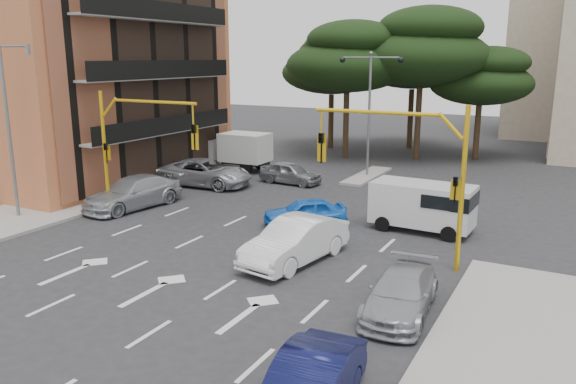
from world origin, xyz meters
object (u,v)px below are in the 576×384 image
(car_silver_cross_a, at_px, (205,173))
(car_silver_parked, at_px, (401,293))
(car_blue_compact, at_px, (305,212))
(box_truck_a, at_px, (233,151))
(signal_mast_right, at_px, (413,162))
(signal_mast_left, at_px, (131,137))
(street_lamp_left, at_px, (11,121))
(street_lamp_center, at_px, (370,92))
(van_white, at_px, (422,207))
(car_silver_wagon, at_px, (133,193))
(car_white_hatch, at_px, (295,241))
(car_silver_cross_b, at_px, (290,173))

(car_silver_cross_a, xyz_separation_m, car_silver_parked, (15.57, -11.35, -0.16))
(car_blue_compact, height_order, box_truck_a, box_truck_a)
(signal_mast_right, relative_size, car_silver_parked, 1.36)
(signal_mast_left, relative_size, street_lamp_left, 0.75)
(signal_mast_right, bearing_deg, street_lamp_center, 115.91)
(car_silver_cross_a, distance_m, box_truck_a, 5.16)
(van_white, bearing_deg, car_silver_wagon, -75.55)
(signal_mast_left, bearing_deg, street_lamp_center, 64.09)
(car_silver_wagon, height_order, van_white, van_white)
(signal_mast_left, xyz_separation_m, box_truck_a, (-2.20, 12.01, -2.59))
(signal_mast_left, xyz_separation_m, van_white, (12.98, 4.19, -2.78))
(car_silver_cross_a, bearing_deg, signal_mast_left, -176.18)
(car_white_hatch, height_order, box_truck_a, box_truck_a)
(signal_mast_right, bearing_deg, car_white_hatch, -152.74)
(car_silver_parked, bearing_deg, street_lamp_center, 108.03)
(van_white, height_order, box_truck_a, box_truck_a)
(car_silver_wagon, xyz_separation_m, car_silver_parked, (15.82, -5.44, -0.15))
(street_lamp_center, relative_size, car_blue_compact, 2.03)
(signal_mast_left, bearing_deg, street_lamp_left, -146.31)
(car_silver_parked, bearing_deg, box_truck_a, 130.78)
(box_truck_a, bearing_deg, street_lamp_center, -78.33)
(car_blue_compact, bearing_deg, street_lamp_center, 147.60)
(car_silver_wagon, relative_size, van_white, 1.24)
(street_lamp_left, xyz_separation_m, car_silver_cross_a, (3.54, 10.02, -3.92))
(street_lamp_center, xyz_separation_m, van_white, (6.17, -9.82, -4.33))
(car_silver_parked, distance_m, box_truck_a, 23.45)
(car_silver_cross_b, distance_m, car_silver_parked, 18.21)
(signal_mast_left, height_order, car_blue_compact, signal_mast_left)
(street_lamp_left, height_order, car_silver_cross_a, street_lamp_left)
(van_white, bearing_deg, signal_mast_right, 10.77)
(car_silver_wagon, distance_m, car_silver_parked, 16.73)
(street_lamp_left, relative_size, car_silver_wagon, 1.46)
(street_lamp_left, height_order, car_silver_wagon, street_lamp_left)
(car_white_hatch, xyz_separation_m, car_silver_parked, (4.82, -2.36, -0.19))
(car_white_hatch, distance_m, car_silver_wagon, 11.42)
(car_white_hatch, height_order, car_silver_cross_a, car_white_hatch)
(signal_mast_right, distance_m, street_lamp_left, 18.36)
(signal_mast_left, distance_m, box_truck_a, 12.48)
(signal_mast_right, relative_size, street_lamp_center, 0.77)
(street_lamp_center, relative_size, box_truck_a, 1.48)
(car_white_hatch, distance_m, car_silver_cross_b, 13.57)
(signal_mast_right, xyz_separation_m, car_silver_parked, (1.01, -4.32, -3.24))
(signal_mast_right, distance_m, car_silver_parked, 5.50)
(street_lamp_center, bearing_deg, car_silver_wagon, -121.82)
(street_lamp_left, relative_size, car_silver_parked, 1.81)
(street_lamp_left, distance_m, car_silver_cross_a, 11.33)
(street_lamp_left, xyz_separation_m, street_lamp_center, (11.29, 17.00, 0.71))
(car_white_hatch, relative_size, car_silver_wagon, 0.92)
(street_lamp_center, height_order, car_silver_cross_a, street_lamp_center)
(car_silver_cross_a, bearing_deg, car_silver_wagon, 173.73)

